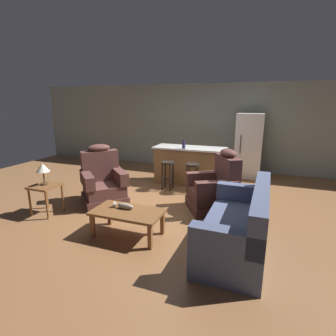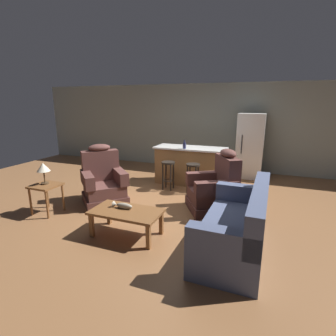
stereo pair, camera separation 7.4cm
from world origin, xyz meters
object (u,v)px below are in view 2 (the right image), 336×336
object	(u,v)px
recliner_near_lamp	(103,182)
refrigerator	(250,146)
fish_figurine	(122,206)
kitchen_island	(190,165)
bar_stool_left	(168,170)
couch	(238,227)
end_table	(46,190)
table_lamp	(43,168)
recliner_near_island	(215,189)
bottle_tall_green	(184,145)
bar_stool_right	(193,173)
coffee_table	(126,214)

from	to	relation	value
recliner_near_lamp	refrigerator	size ratio (longest dim) A/B	0.68
fish_figurine	recliner_near_lamp	world-z (taller)	recliner_near_lamp
recliner_near_lamp	kitchen_island	xyz separation A→B (m)	(1.34, 1.87, 0.06)
fish_figurine	bar_stool_left	world-z (taller)	bar_stool_left
couch	refrigerator	xyz separation A→B (m)	(-0.18, 3.96, 0.54)
end_table	table_lamp	xyz separation A→B (m)	(-0.03, 0.03, 0.41)
recliner_near_island	bottle_tall_green	size ratio (longest dim) A/B	5.52
recliner_near_island	table_lamp	world-z (taller)	recliner_near_island
couch	table_lamp	bearing A→B (deg)	0.44
kitchen_island	refrigerator	world-z (taller)	refrigerator
fish_figurine	bottle_tall_green	size ratio (longest dim) A/B	1.56
recliner_near_island	table_lamp	bearing A→B (deg)	-7.17
bar_stool_left	bar_stool_right	bearing A→B (deg)	0.00
bottle_tall_green	kitchen_island	bearing A→B (deg)	71.65
kitchen_island	bar_stool_left	xyz separation A→B (m)	(-0.36, -0.63, -0.01)
couch	bar_stool_left	distance (m)	2.85
couch	end_table	size ratio (longest dim) A/B	3.41
coffee_table	recliner_near_lamp	xyz separation A→B (m)	(-1.20, 1.12, 0.06)
coffee_table	fish_figurine	size ratio (longest dim) A/B	3.24
recliner_near_lamp	table_lamp	distance (m)	1.19
coffee_table	kitchen_island	bearing A→B (deg)	87.24
recliner_near_island	bar_stool_left	distance (m)	1.54
recliner_near_lamp	end_table	size ratio (longest dim) A/B	2.14
couch	bar_stool_right	distance (m)	2.49
recliner_near_lamp	end_table	world-z (taller)	recliner_near_lamp
coffee_table	couch	size ratio (longest dim) A/B	0.58
recliner_near_lamp	couch	bearing A→B (deg)	26.68
recliner_near_island	refrigerator	world-z (taller)	refrigerator
couch	recliner_near_lamp	world-z (taller)	recliner_near_lamp
end_table	kitchen_island	world-z (taller)	kitchen_island
kitchen_island	bar_stool_left	distance (m)	0.72
fish_figurine	bottle_tall_green	xyz separation A→B (m)	(0.16, 2.68, 0.57)
fish_figurine	recliner_near_island	world-z (taller)	recliner_near_island
coffee_table	recliner_near_island	xyz separation A→B (m)	(1.09, 1.53, 0.06)
bar_stool_right	recliner_near_island	bearing A→B (deg)	-50.04
fish_figurine	table_lamp	xyz separation A→B (m)	(-1.78, 0.19, 0.41)
couch	recliner_near_lamp	distance (m)	3.01
coffee_table	bar_stool_right	size ratio (longest dim) A/B	1.62
end_table	couch	bearing A→B (deg)	0.13
recliner_near_island	end_table	bearing A→B (deg)	-6.46
kitchen_island	recliner_near_lamp	bearing A→B (deg)	-125.71
kitchen_island	bottle_tall_green	world-z (taller)	bottle_tall_green
recliner_near_lamp	table_lamp	world-z (taller)	recliner_near_lamp
coffee_table	bar_stool_left	distance (m)	2.36
end_table	coffee_table	bearing A→B (deg)	-6.69
recliner_near_lamp	kitchen_island	size ratio (longest dim) A/B	0.67
coffee_table	table_lamp	xyz separation A→B (m)	(-1.88, 0.25, 0.50)
fish_figurine	table_lamp	distance (m)	1.84
fish_figurine	recliner_near_island	xyz separation A→B (m)	(1.19, 1.47, -0.04)
refrigerator	kitchen_island	bearing A→B (deg)	-138.41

